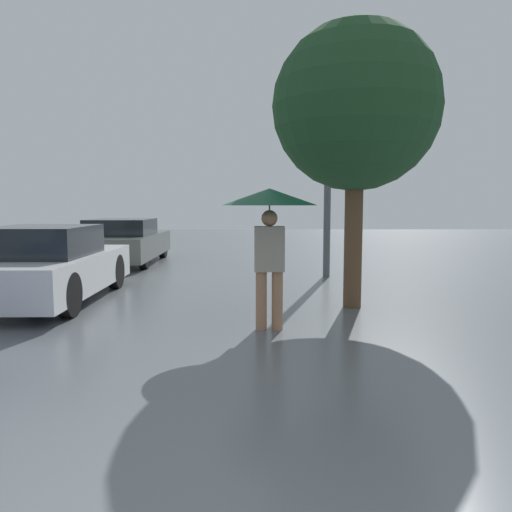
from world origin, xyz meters
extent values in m
cylinder|color=#9E7051|center=(0.25, 4.61, 0.38)|extent=(0.14, 0.14, 0.77)
cylinder|color=#9E7051|center=(0.46, 4.61, 0.38)|extent=(0.14, 0.14, 0.77)
cube|color=gray|center=(0.36, 4.61, 1.05)|extent=(0.38, 0.22, 0.57)
sphere|color=#9E7051|center=(0.36, 4.61, 1.44)|extent=(0.21, 0.21, 0.21)
cylinder|color=#515456|center=(0.36, 4.61, 1.30)|extent=(0.02, 0.02, 0.61)
cone|color=#14472D|center=(0.36, 4.61, 1.71)|extent=(1.22, 1.22, 0.21)
cube|color=silver|center=(-3.27, 6.59, 0.48)|extent=(1.73, 4.02, 0.60)
cube|color=black|center=(-3.27, 6.38, 1.02)|extent=(1.47, 1.81, 0.48)
cylinder|color=black|center=(-4.05, 7.83, 0.33)|extent=(0.18, 0.65, 0.65)
cylinder|color=black|center=(-2.49, 7.83, 0.33)|extent=(0.18, 0.65, 0.65)
cylinder|color=black|center=(-2.49, 5.34, 0.33)|extent=(0.18, 0.65, 0.65)
cube|color=#4C514C|center=(-3.38, 12.03, 0.49)|extent=(1.86, 4.30, 0.61)
cube|color=black|center=(-3.38, 11.81, 1.00)|extent=(1.58, 1.94, 0.42)
cylinder|color=black|center=(-4.22, 13.36, 0.34)|extent=(0.18, 0.68, 0.68)
cylinder|color=black|center=(-2.55, 13.36, 0.34)|extent=(0.18, 0.68, 0.68)
cylinder|color=black|center=(-4.22, 10.70, 0.34)|extent=(0.18, 0.68, 0.68)
cylinder|color=black|center=(-2.55, 10.70, 0.34)|extent=(0.18, 0.68, 0.68)
cylinder|color=brown|center=(1.72, 6.03, 1.20)|extent=(0.28, 0.28, 2.40)
sphere|color=#1E4223|center=(1.72, 6.03, 3.10)|extent=(2.55, 2.55, 2.55)
cylinder|color=#515456|center=(1.81, 9.32, 2.40)|extent=(0.15, 0.15, 4.80)
sphere|color=beige|center=(1.81, 9.32, 4.89)|extent=(0.29, 0.29, 0.29)
camera|label=1|loc=(0.12, -1.73, 1.63)|focal=35.00mm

